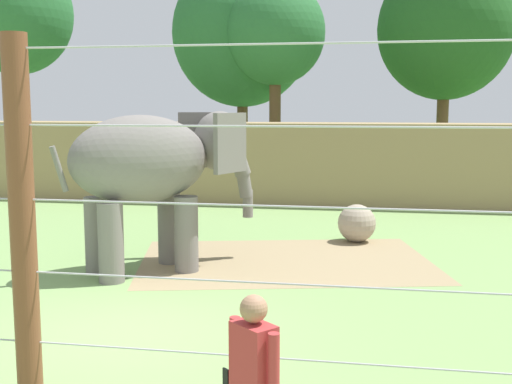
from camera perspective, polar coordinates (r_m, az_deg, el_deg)
The scene contains 10 objects.
ground_plane at distance 9.33m, azimuth -11.08°, elevation -12.00°, with size 120.00×120.00×0.00m, color #759956.
dirt_patch at distance 13.14m, azimuth 2.63°, elevation -6.05°, with size 5.78×3.99×0.01m, color #937F5B.
embankment_wall at distance 20.80m, azimuth 1.02°, elevation 2.59°, with size 36.00×1.80×2.55m, color #997F56.
elephant at distance 12.25m, azimuth -8.79°, elevation 2.28°, with size 3.47×3.27×3.00m.
enrichment_ball at distance 15.00m, azimuth 8.85°, elevation -2.73°, with size 0.87×0.87×0.87m, color gray.
cable_fence at distance 6.90m, azimuth -18.74°, elevation -2.77°, with size 12.82×0.26×3.82m.
tree_far_left at distance 25.08m, azimuth 1.71°, elevation 13.73°, with size 3.75×3.75×7.79m.
tree_left_of_centre at distance 28.40m, azimuth -20.47°, elevation 14.41°, with size 4.58×4.58×9.12m.
tree_behind_wall at distance 25.80m, azimuth 16.34°, elevation 13.59°, with size 5.03×5.03×8.57m.
tree_right_of_centre at distance 27.27m, azimuth -1.22°, elevation 13.76°, with size 5.71×5.71×9.02m.
Camera 1 is at (3.22, -8.19, 3.12)m, focal length 45.51 mm.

